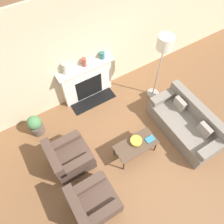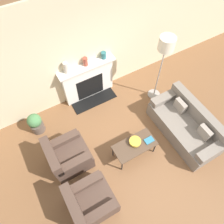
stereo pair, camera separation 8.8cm
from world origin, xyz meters
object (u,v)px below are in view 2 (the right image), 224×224
at_px(couch, 186,126).
at_px(bowl, 135,142).
at_px(coffee_table, 135,146).
at_px(mantel_vase_center_left, 85,62).
at_px(armchair_near, 90,202).
at_px(floor_lamp, 165,49).
at_px(mantel_vase_left, 66,68).
at_px(fireplace, 88,81).
at_px(armchair_far, 68,156).
at_px(potted_plant, 36,123).
at_px(book, 149,140).
at_px(mantel_vase_center_right, 104,55).

distance_m(couch, bowl, 1.41).
bearing_deg(coffee_table, mantel_vase_center_left, 92.47).
height_order(armchair_near, floor_lamp, floor_lamp).
relative_size(coffee_table, mantel_vase_left, 3.19).
height_order(fireplace, mantel_vase_center_left, mantel_vase_center_left).
height_order(floor_lamp, mantel_vase_left, floor_lamp).
bearing_deg(mantel_vase_center_left, armchair_far, -129.66).
relative_size(mantel_vase_left, potted_plant, 0.51).
xyz_separation_m(couch, mantel_vase_left, (-1.99, 2.27, 0.97)).
height_order(coffee_table, floor_lamp, floor_lamp).
relative_size(coffee_table, potted_plant, 1.62).
distance_m(fireplace, armchair_near, 2.97).
relative_size(book, potted_plant, 0.35).
height_order(mantel_vase_center_left, mantel_vase_center_right, mantel_vase_center_left).
xyz_separation_m(armchair_near, mantel_vase_center_left, (1.31, 2.67, 0.91)).
distance_m(coffee_table, mantel_vase_center_right, 2.31).
bearing_deg(potted_plant, mantel_vase_center_left, 13.36).
distance_m(mantel_vase_center_left, potted_plant, 1.93).
distance_m(fireplace, book, 2.23).
height_order(book, floor_lamp, floor_lamp).
xyz_separation_m(couch, mantel_vase_center_left, (-1.51, 2.27, 0.93)).
bearing_deg(fireplace, book, -78.96).
distance_m(couch, floor_lamp, 1.88).
distance_m(bowl, mantel_vase_center_right, 2.23).
xyz_separation_m(armchair_far, bowl, (1.43, -0.51, 0.19)).
distance_m(floor_lamp, potted_plant, 3.51).
distance_m(armchair_far, mantel_vase_center_right, 2.55).
relative_size(armchair_far, floor_lamp, 0.45).
relative_size(armchair_near, coffee_table, 0.90).
bearing_deg(armchair_near, floor_lamp, -58.77).
xyz_separation_m(fireplace, floor_lamp, (1.56, -0.92, 1.08)).
bearing_deg(armchair_near, potted_plant, 8.36).
relative_size(armchair_far, mantel_vase_center_left, 3.90).
bearing_deg(book, bowl, 159.26).
distance_m(armchair_near, bowl, 1.56).
bearing_deg(mantel_vase_left, mantel_vase_center_right, 0.00).
bearing_deg(mantel_vase_center_left, armchair_near, -116.04).
relative_size(armchair_near, potted_plant, 1.45).
distance_m(fireplace, mantel_vase_center_right, 0.82).
xyz_separation_m(mantel_vase_center_left, potted_plant, (-1.64, -0.39, -0.93)).
relative_size(armchair_near, mantel_vase_center_left, 3.90).
bearing_deg(book, coffee_table, 168.98).
bearing_deg(fireplace, mantel_vase_center_right, 1.69).
xyz_separation_m(armchair_far, potted_plant, (-0.34, 1.19, -0.02)).
height_order(fireplace, coffee_table, fireplace).
height_order(couch, mantel_vase_left, mantel_vase_left).
bearing_deg(armchair_near, bowl, -67.72).
bearing_deg(couch, floor_lamp, 177.52).
xyz_separation_m(couch, bowl, (-1.38, 0.19, 0.21)).
bearing_deg(potted_plant, mantel_vase_center_right, 10.33).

